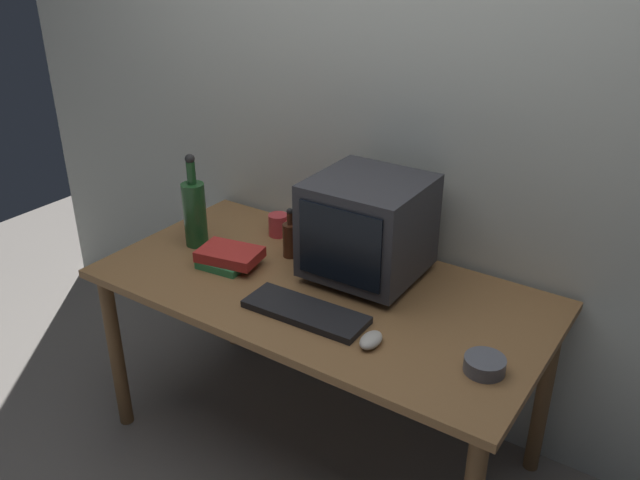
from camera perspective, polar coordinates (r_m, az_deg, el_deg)
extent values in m
plane|color=slate|center=(2.79, 0.00, -16.95)|extent=(6.00, 6.00, 0.00)
cube|color=beige|center=(2.52, 6.05, 10.93)|extent=(4.00, 0.08, 2.50)
cube|color=olive|center=(2.36, 0.00, -4.25)|extent=(1.60, 0.81, 0.03)
cylinder|color=brown|center=(2.79, -17.09, -9.17)|extent=(0.06, 0.06, 0.70)
cylinder|color=brown|center=(3.18, -7.63, -3.43)|extent=(0.06, 0.06, 0.70)
cylinder|color=brown|center=(2.59, 18.62, -12.42)|extent=(0.06, 0.06, 0.70)
cube|color=#333338|center=(2.42, 4.02, -2.71)|extent=(0.28, 0.24, 0.03)
cube|color=#333338|center=(2.33, 4.16, 1.26)|extent=(0.39, 0.39, 0.34)
cube|color=black|center=(2.18, 1.67, -0.54)|extent=(0.31, 0.01, 0.27)
cube|color=black|center=(2.18, -1.26, -6.17)|extent=(0.42, 0.16, 0.02)
ellipsoid|color=beige|center=(2.05, 4.39, -8.55)|extent=(0.07, 0.10, 0.04)
cylinder|color=#1E4C23|center=(2.64, -10.63, 2.18)|extent=(0.09, 0.09, 0.26)
cylinder|color=#1E4C23|center=(2.57, -10.94, 5.69)|extent=(0.03, 0.03, 0.09)
sphere|color=#262626|center=(2.55, -11.05, 6.87)|extent=(0.04, 0.04, 0.04)
cylinder|color=#472314|center=(2.52, -2.57, -0.02)|extent=(0.06, 0.06, 0.13)
cylinder|color=#472314|center=(2.49, -2.61, 1.84)|extent=(0.02, 0.02, 0.05)
sphere|color=#262626|center=(2.47, -2.62, 2.49)|extent=(0.02, 0.02, 0.02)
cube|color=#33894C|center=(2.51, -8.01, -1.81)|extent=(0.19, 0.18, 0.03)
cube|color=red|center=(2.48, -7.73, -1.22)|extent=(0.25, 0.19, 0.04)
cylinder|color=#CC383D|center=(2.70, -3.60, 1.30)|extent=(0.08, 0.08, 0.09)
torus|color=#CC383D|center=(2.67, -2.71, 1.13)|extent=(0.06, 0.01, 0.06)
cylinder|color=#595B66|center=(1.99, 13.94, -10.34)|extent=(0.12, 0.12, 0.04)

